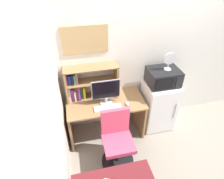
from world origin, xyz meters
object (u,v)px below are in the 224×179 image
Objects in this scene: computer_mouse at (127,104)px; desk_fan at (170,60)px; desk_chair at (117,142)px; wall_corkboard at (85,40)px; keyboard at (108,108)px; monitor at (106,91)px; mini_fridge at (158,105)px; hutch_bookshelf at (83,83)px; microwave at (163,77)px.

desk_fan reaches higher than computer_mouse.
wall_corkboard is (-0.27, 0.87, 1.27)m from desk_chair.
keyboard is at bearing -177.49° from computer_mouse.
keyboard is at bearing -90.05° from monitor.
monitor is at bearing -177.56° from mini_fridge.
desk_chair reaches higher than computer_mouse.
microwave is at bearing -8.40° from hutch_bookshelf.
microwave is 0.54× the size of desk_chair.
computer_mouse is at bearing 2.51° from keyboard.
computer_mouse is at bearing -167.41° from desk_fan.
mini_fridge is (1.26, -0.19, -0.54)m from hutch_bookshelf.
mini_fridge is (0.63, 0.16, -0.28)m from computer_mouse.
computer_mouse is at bearing -39.84° from wall_corkboard.
wall_corkboard reaches higher than microwave.
monitor is at bearing -56.21° from wall_corkboard.
hutch_bookshelf is at bearing 115.41° from desk_chair.
desk_chair is at bearing -147.39° from mini_fridge.
keyboard is 0.64× the size of wall_corkboard.
desk_fan is at bearing -8.34° from hutch_bookshelf.
computer_mouse is (0.31, -0.12, -0.21)m from monitor.
keyboard is 0.47× the size of desk_chair.
desk_fan is 0.44× the size of wall_corkboard.
desk_chair is (-0.90, -0.58, -0.65)m from microwave.
desk_chair is 1.56m from wall_corkboard.
mini_fridge is 3.17× the size of desk_fan.
desk_chair is at bearing -148.90° from desk_fan.
desk_fan is (0.05, -0.01, 0.30)m from microwave.
wall_corkboard reaches higher than desk_fan.
desk_fan is 1.46m from desk_chair.
mini_fridge is at bearing 2.44° from monitor.
hutch_bookshelf is at bearing 171.47° from mini_fridge.
wall_corkboard reaches higher than mini_fridge.
monitor is 0.67× the size of wall_corkboard.
desk_chair is at bearing -84.75° from monitor.
wall_corkboard reaches higher than keyboard.
monitor is 0.90× the size of microwave.
wall_corkboard is (-1.22, 0.29, 0.31)m from desk_fan.
hutch_bookshelf is 2.85× the size of desk_fan.
microwave is at bearing -13.86° from wall_corkboard.
mini_fridge reaches higher than computer_mouse.
hutch_bookshelf is at bearing 131.17° from keyboard.
keyboard is 1.06m from wall_corkboard.
monitor is 0.82m from wall_corkboard.
wall_corkboard is (-0.22, 0.33, 0.71)m from monitor.
hutch_bookshelf is 0.90× the size of desk_chair.
desk_fan reaches higher than monitor.
keyboard is at bearing -169.69° from microwave.
hutch_bookshelf is at bearing 143.81° from monitor.
monitor is 1.53× the size of desk_fan.
monitor is at bearing -36.19° from hutch_bookshelf.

